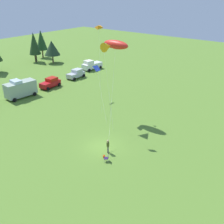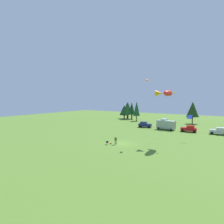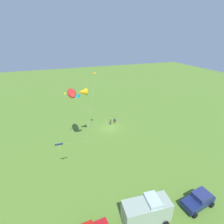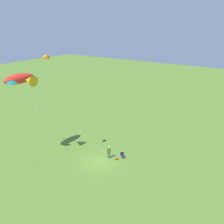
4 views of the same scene
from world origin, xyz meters
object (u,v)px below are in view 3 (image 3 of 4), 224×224
(person_kite_flyer, at_px, (111,121))
(kite_delta_orange, at_px, (95,74))
(kite_large_fish, at_px, (74,93))
(kite_diamond_blue, at_px, (60,144))
(car_navy_hatch, at_px, (199,200))
(folding_chair, at_px, (115,120))
(van_motorhome_grey, at_px, (147,210))
(kite_delta_teal, at_px, (78,96))
(backpack_on_grass, at_px, (114,123))

(person_kite_flyer, relative_size, kite_delta_orange, 0.13)
(kite_large_fish, distance_m, kite_diamond_blue, 9.13)
(car_navy_hatch, xyz_separation_m, kite_delta_orange, (7.66, -18.80, 12.55))
(kite_large_fish, height_order, kite_delta_orange, kite_delta_orange)
(folding_chair, height_order, van_motorhome_grey, van_motorhome_grey)
(kite_large_fish, bearing_deg, kite_delta_teal, 101.80)
(person_kite_flyer, bearing_deg, kite_diamond_blue, -78.23)
(folding_chair, height_order, car_navy_hatch, car_navy_hatch)
(kite_delta_orange, distance_m, kite_diamond_blue, 13.24)
(car_navy_hatch, bearing_deg, kite_diamond_blue, 135.57)
(folding_chair, xyz_separation_m, kite_diamond_blue, (13.59, 13.27, 4.79))
(folding_chair, xyz_separation_m, kite_delta_teal, (9.65, 8.53, 10.20))
(backpack_on_grass, xyz_separation_m, car_navy_hatch, (-2.03, 24.20, 0.84))
(person_kite_flyer, xyz_separation_m, kite_delta_orange, (4.58, 5.12, 12.48))
(backpack_on_grass, relative_size, kite_delta_orange, 0.02)
(backpack_on_grass, relative_size, kite_large_fish, 0.03)
(backpack_on_grass, xyz_separation_m, van_motorhome_grey, (5.09, 23.62, 1.53))
(kite_diamond_blue, bearing_deg, kite_large_fish, -119.23)
(folding_chair, distance_m, van_motorhome_grey, 25.03)
(folding_chair, relative_size, van_motorhome_grey, 0.15)
(kite_diamond_blue, bearing_deg, kite_delta_teal, -129.71)
(kite_diamond_blue, bearing_deg, folding_chair, -135.68)
(backpack_on_grass, distance_m, kite_large_fish, 15.55)
(van_motorhome_grey, relative_size, kite_delta_teal, 0.51)
(backpack_on_grass, height_order, van_motorhome_grey, van_motorhome_grey)
(folding_chair, bearing_deg, van_motorhome_grey, -49.61)
(kite_diamond_blue, bearing_deg, van_motorhome_grey, 126.09)
(car_navy_hatch, xyz_separation_m, kite_diamond_blue, (15.23, -11.70, 4.32))
(car_navy_hatch, bearing_deg, kite_delta_teal, 117.60)
(kite_large_fish, bearing_deg, car_navy_hatch, 122.75)
(car_navy_hatch, bearing_deg, kite_delta_orange, 105.27)
(backpack_on_grass, bearing_deg, kite_delta_orange, 43.78)
(kite_large_fish, distance_m, kite_delta_teal, 1.71)
(van_motorhome_grey, bearing_deg, kite_delta_orange, 97.12)
(person_kite_flyer, distance_m, van_motorhome_grey, 23.71)
(folding_chair, bearing_deg, car_navy_hatch, -33.20)
(person_kite_flyer, bearing_deg, kite_large_fish, -89.21)
(kite_delta_teal, bearing_deg, person_kite_flyer, -137.63)
(folding_chair, bearing_deg, person_kite_flyer, -91.08)
(kite_diamond_blue, bearing_deg, backpack_on_grass, -136.55)
(backpack_on_grass, xyz_separation_m, kite_diamond_blue, (13.19, 12.50, 5.16))
(kite_delta_teal, height_order, kite_diamond_blue, kite_delta_teal)
(van_motorhome_grey, bearing_deg, backpack_on_grass, 83.27)
(car_navy_hatch, distance_m, kite_large_fish, 23.63)
(person_kite_flyer, bearing_deg, kite_delta_orange, -75.22)
(person_kite_flyer, height_order, car_navy_hatch, car_navy_hatch)
(folding_chair, xyz_separation_m, backpack_on_grass, (0.39, 0.77, -0.38))
(car_navy_hatch, height_order, kite_diamond_blue, kite_diamond_blue)
(folding_chair, distance_m, kite_delta_teal, 16.43)
(kite_delta_teal, bearing_deg, car_navy_hatch, 124.50)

